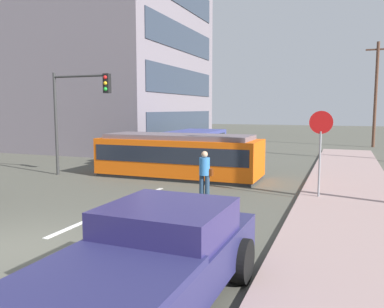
{
  "coord_description": "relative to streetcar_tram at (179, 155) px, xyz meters",
  "views": [
    {
      "loc": [
        6.55,
        -6.36,
        3.09
      ],
      "look_at": [
        0.75,
        8.57,
        1.23
      ],
      "focal_mm": 36.66,
      "sensor_mm": 36.0,
      "label": 1
    }
  ],
  "objects": [
    {
      "name": "lane_stripe_2",
      "position": [
        0.36,
        -3.77,
        -1.0
      ],
      "size": [
        0.16,
        2.4,
        0.01
      ],
      "primitive_type": "cube",
      "color": "silver",
      "rests_on": "ground"
    },
    {
      "name": "pickup_truck_parked",
      "position": [
        4.29,
        -11.01,
        -0.21
      ],
      "size": [
        2.34,
        5.03,
        1.55
      ],
      "color": "navy",
      "rests_on": "ground"
    },
    {
      "name": "lane_stripe_1",
      "position": [
        0.36,
        -7.77,
        -1.0
      ],
      "size": [
        0.16,
        2.4,
        0.01
      ],
      "primitive_type": "cube",
      "color": "silver",
      "rests_on": "ground"
    },
    {
      "name": "ground_plane",
      "position": [
        0.36,
        0.23,
        -1.01
      ],
      "size": [
        120.0,
        120.0,
        0.0
      ],
      "primitive_type": "plane",
      "color": "#515046"
    },
    {
      "name": "traffic_light_mast",
      "position": [
        -4.37,
        -1.41,
        2.34
      ],
      "size": [
        3.04,
        0.33,
        4.73
      ],
      "color": "#333333",
      "rests_on": "ground"
    },
    {
      "name": "corner_building",
      "position": [
        -13.48,
        11.58,
        8.59
      ],
      "size": [
        17.85,
        14.13,
        19.2
      ],
      "color": "slate",
      "rests_on": "ground"
    },
    {
      "name": "lane_stripe_3",
      "position": [
        0.36,
        6.0,
        -1.0
      ],
      "size": [
        0.16,
        2.4,
        0.01
      ],
      "primitive_type": "cube",
      "color": "silver",
      "rests_on": "ground"
    },
    {
      "name": "parked_sedan_mid",
      "position": [
        -4.83,
        3.96,
        -0.38
      ],
      "size": [
        2.06,
        4.32,
        1.19
      ],
      "color": "#184592",
      "rests_on": "ground"
    },
    {
      "name": "streetcar_tram",
      "position": [
        0.0,
        0.0,
        0.0
      ],
      "size": [
        7.35,
        2.55,
        1.95
      ],
      "color": "#E5570D",
      "rests_on": "ground"
    },
    {
      "name": "stop_sign",
      "position": [
        6.2,
        -2.48,
        1.19
      ],
      "size": [
        0.76,
        0.07,
        2.88
      ],
      "color": "gray",
      "rests_on": "sidewalk_curb_right"
    },
    {
      "name": "sidewalk_curb_right",
      "position": [
        7.16,
        -3.77,
        -0.94
      ],
      "size": [
        3.2,
        36.0,
        0.14
      ],
      "primitive_type": "cube",
      "color": "gray",
      "rests_on": "ground"
    },
    {
      "name": "parked_sedan_far",
      "position": [
        -5.24,
        9.55,
        -0.38
      ],
      "size": [
        2.04,
        4.22,
        1.19
      ],
      "color": "#3E4F39",
      "rests_on": "ground"
    },
    {
      "name": "lane_stripe_4",
      "position": [
        0.36,
        12.0,
        -1.0
      ],
      "size": [
        0.16,
        2.4,
        0.01
      ],
      "primitive_type": "cube",
      "color": "silver",
      "rests_on": "ground"
    },
    {
      "name": "pedestrian_crossing",
      "position": [
        2.57,
        -3.77,
        -0.06
      ],
      "size": [
        0.45,
        0.36,
        1.67
      ],
      "color": "navy",
      "rests_on": "ground"
    },
    {
      "name": "utility_pole_far",
      "position": [
        9.16,
        18.57,
        3.34
      ],
      "size": [
        1.8,
        0.24,
        8.33
      ],
      "color": "brown",
      "rests_on": "ground"
    },
    {
      "name": "city_bus",
      "position": [
        -1.3,
        4.99,
        0.03
      ],
      "size": [
        2.63,
        5.93,
        1.79
      ],
      "color": "#394083",
      "rests_on": "ground"
    }
  ]
}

